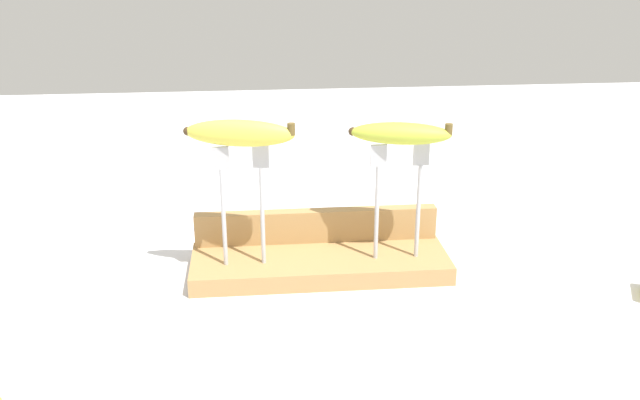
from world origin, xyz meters
The scene contains 8 objects.
ground_plane centered at (0.00, 0.00, 0.00)m, with size 3.00×3.00×0.00m, color silver.
wooden_board centered at (0.00, 0.00, 0.02)m, with size 0.43×0.15×0.03m, color #A87F4C.
board_backstop centered at (0.00, 0.06, 0.06)m, with size 0.42×0.02×0.06m, color #A87F4C.
fork_stand_left centered at (-0.13, -0.02, 0.15)m, with size 0.09×0.01×0.20m.
fork_stand_right centered at (0.13, -0.02, 0.15)m, with size 0.10×0.01×0.20m.
banana_raised_left centered at (-0.13, -0.02, 0.25)m, with size 0.18×0.07×0.04m.
banana_raised_right centered at (0.13, -0.02, 0.25)m, with size 0.17×0.08×0.04m.
wire_coil centered at (-0.19, 0.21, 0.00)m, with size 0.08×0.08×0.00m, color #1E2DA5.
Camera 1 is at (-0.11, -1.07, 0.54)m, focal length 39.34 mm.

